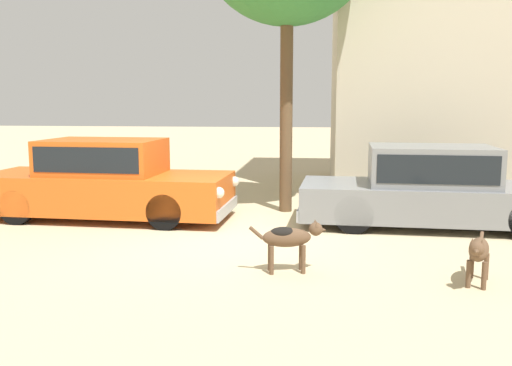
{
  "coord_description": "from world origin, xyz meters",
  "views": [
    {
      "loc": [
        1.57,
        -8.7,
        2.21
      ],
      "look_at": [
        0.56,
        0.2,
        0.9
      ],
      "focal_mm": 39.07,
      "sensor_mm": 36.0,
      "label": 1
    }
  ],
  "objects": [
    {
      "name": "ground_plane",
      "position": [
        0.0,
        0.0,
        0.0
      ],
      "size": [
        80.0,
        80.0,
        0.0
      ],
      "primitive_type": "plane",
      "color": "tan"
    },
    {
      "name": "parked_sedan_nearest",
      "position": [
        -2.46,
        1.38,
        0.74
      ],
      "size": [
        4.87,
        1.93,
        1.51
      ],
      "rotation": [
        0.0,
        0.0,
        -0.04
      ],
      "color": "#D15619",
      "rests_on": "ground_plane"
    },
    {
      "name": "parked_sedan_second",
      "position": [
        3.57,
        1.36,
        0.71
      ],
      "size": [
        4.84,
        1.95,
        1.44
      ],
      "rotation": [
        0.0,
        0.0,
        -0.05
      ],
      "color": "slate",
      "rests_on": "ground_plane"
    },
    {
      "name": "stray_dog_spotted",
      "position": [
        1.2,
        -1.64,
        0.47
      ],
      "size": [
        1.01,
        0.35,
        0.69
      ],
      "rotation": [
        0.0,
        0.0,
        0.2
      ],
      "color": "brown",
      "rests_on": "ground_plane"
    },
    {
      "name": "stray_dog_tan",
      "position": [
        3.51,
        -1.9,
        0.42
      ],
      "size": [
        0.43,
        1.02,
        0.66
      ],
      "rotation": [
        0.0,
        0.0,
        4.38
      ],
      "color": "brown",
      "rests_on": "ground_plane"
    }
  ]
}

